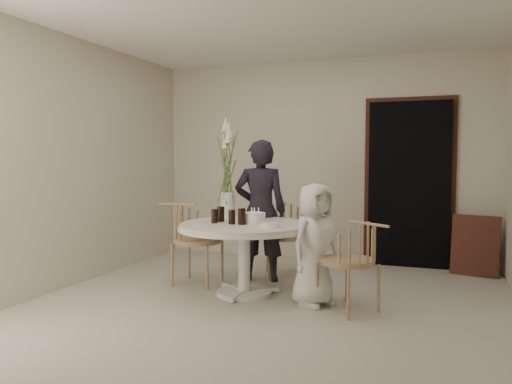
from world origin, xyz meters
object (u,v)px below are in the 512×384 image
(table, at_px, (244,235))
(boy, at_px, (315,244))
(chair_far, at_px, (284,227))
(chair_left, at_px, (187,231))
(girl, at_px, (260,211))
(birthday_cake, at_px, (254,218))
(flower_vase, at_px, (228,170))
(chair_right, at_px, (358,254))

(table, bearing_deg, boy, -8.32)
(chair_far, bearing_deg, chair_left, -158.88)
(chair_far, distance_m, boy, 1.31)
(girl, xyz_separation_m, birthday_cake, (0.13, -0.55, -0.01))
(flower_vase, bearing_deg, chair_far, 53.11)
(table, xyz_separation_m, chair_right, (1.18, -0.26, -0.07))
(birthday_cake, height_order, flower_vase, flower_vase)
(boy, distance_m, birthday_cake, 0.71)
(chair_left, bearing_deg, birthday_cake, -102.92)
(boy, distance_m, flower_vase, 1.40)
(chair_far, distance_m, girl, 0.52)
(chair_right, bearing_deg, table, -67.65)
(chair_left, distance_m, boy, 1.56)
(girl, distance_m, flower_vase, 0.60)
(chair_right, xyz_separation_m, chair_left, (-1.94, 0.48, 0.03))
(girl, distance_m, boy, 1.09)
(chair_far, bearing_deg, birthday_cake, -112.82)
(table, relative_size, boy, 1.15)
(boy, bearing_deg, chair_far, 60.42)
(birthday_cake, bearing_deg, table, -152.44)
(chair_left, bearing_deg, boy, -103.59)
(girl, relative_size, flower_vase, 1.42)
(chair_far, xyz_separation_m, girl, (-0.16, -0.43, 0.24))
(chair_far, distance_m, chair_left, 1.20)
(chair_right, relative_size, girl, 0.53)
(girl, bearing_deg, chair_left, 10.45)
(chair_right, bearing_deg, chair_left, -69.40)
(table, relative_size, birthday_cake, 5.90)
(girl, bearing_deg, chair_right, 128.06)
(chair_right, xyz_separation_m, flower_vase, (-1.53, 0.66, 0.72))
(chair_left, xyz_separation_m, girl, (0.73, 0.37, 0.22))
(chair_left, relative_size, boy, 0.77)
(chair_far, bearing_deg, girl, -131.17)
(birthday_cake, bearing_deg, chair_left, 168.12)
(chair_far, relative_size, flower_vase, 0.77)
(chair_left, height_order, birthday_cake, chair_left)
(chair_far, xyz_separation_m, chair_right, (1.06, -1.29, -0.01))
(chair_left, bearing_deg, table, -107.65)
(chair_far, bearing_deg, table, -117.81)
(chair_right, xyz_separation_m, birthday_cake, (-1.09, 0.30, 0.24))
(table, bearing_deg, chair_right, -12.22)
(table, bearing_deg, flower_vase, 131.01)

